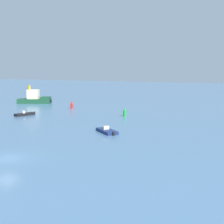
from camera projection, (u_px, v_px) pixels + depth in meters
ground_plane at (6, 159)px, 36.03m from camera, size 400.00×400.00×0.00m
small_motorboat at (25, 114)px, 68.87m from camera, size 2.45×4.69×1.03m
tugboat at (35, 99)px, 92.94m from camera, size 9.65×6.84×5.05m
fishing_skiff at (107, 131)px, 50.58m from camera, size 4.78×4.35×0.95m
channel_buoy_red at (72, 105)px, 81.00m from camera, size 0.70×0.70×1.90m
channel_buoy_green at (125, 112)px, 67.65m from camera, size 0.70×0.70×1.90m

